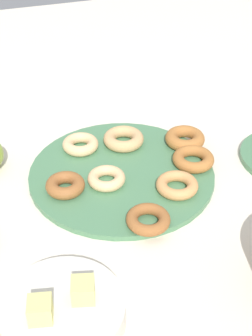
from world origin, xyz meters
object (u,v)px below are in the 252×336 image
Objects in this scene: melon_chunk_left at (83,290)px; donut_5 at (124,139)px; donut_4 at (148,219)px; donut_6 at (193,159)px; donut_plate at (122,173)px; donut_1 at (185,138)px; melon_chunk_right at (40,310)px; donut_7 at (65,185)px; donut_2 at (80,144)px; fruit_bowl at (63,313)px; donut_3 at (106,178)px; donut_0 at (177,185)px.

donut_5 is at bearing -116.02° from melon_chunk_left.
donut_4 is 0.22m from donut_6.
donut_1 is (-0.18, -0.06, 0.02)m from donut_plate.
donut_7 is at bearing -108.88° from melon_chunk_right.
melon_chunk_left reaches higher than donut_2.
donut_plate is 4.96× the size of donut_7.
melon_chunk_right is (0.40, 0.32, 0.04)m from donut_6.
donut_1 is 1.14× the size of donut_7.
melon_chunk_right is (0.03, 0.01, 0.04)m from fruit_bowl.
fruit_bowl is 5.48× the size of melon_chunk_right.
donut_6 is at bearing -179.13° from donut_3.
donut_5 is 2.66× the size of melon_chunk_left.
donut_1 is 0.24m from donut_3.
donut_5 is 0.48m from melon_chunk_left.
donut_plate is 2.07× the size of fruit_bowl.
donut_2 and donut_6 have the same top height.
donut_2 is 0.46m from melon_chunk_left.
melon_chunk_right is (0.20, 0.32, 0.04)m from donut_3.
fruit_bowl is 0.05m from melon_chunk_left.
fruit_bowl is at bearing 0.00° from melon_chunk_left.
donut_6 is (-0.16, 0.02, 0.02)m from donut_plate.
donut_0 is at bearing 161.62° from donut_7.
donut_1 is 1.16× the size of donut_3.
melon_chunk_left is (0.17, 0.16, 0.04)m from donut_4.
melon_chunk_right is at bearing 57.95° from donut_5.
donut_2 is 0.14m from donut_3.
melon_chunk_left is (0.26, 0.23, 0.04)m from donut_0.
donut_3 is at bearing -113.10° from melon_chunk_left.
donut_2 is 1.04× the size of donut_3.
fruit_bowl is at bearing 39.82° from donut_6.
donut_6 is at bearing -134.32° from donut_0.
donut_5 reaches higher than donut_2.
donut_plate is 4.85× the size of donut_2.
donut_4 is (0.09, 0.08, -0.00)m from donut_0.
donut_4 is at bearing 42.36° from donut_6.
donut_7 reaches higher than donut_3.
donut_7 is (0.09, -0.00, 0.00)m from donut_3.
melon_chunk_left is (-0.03, 0.00, 0.04)m from fruit_bowl.
donut_plate is 4.35× the size of donut_1.
donut_7 is 0.34m from melon_chunk_right.
donut_1 is 0.47× the size of fruit_bowl.
donut_2 is 0.43× the size of fruit_bowl.
donut_1 is 0.55m from fruit_bowl.
donut_3 is at bearing -118.38° from fruit_bowl.
fruit_bowl is at bearing 38.24° from donut_0.
donut_1 reaches higher than donut_7.
donut_2 is at bearing -6.95° from donut_5.
donut_6 is 1.13× the size of donut_7.
donut_6 is 0.47× the size of fruit_bowl.
donut_0 is at bearing -138.27° from melon_chunk_left.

